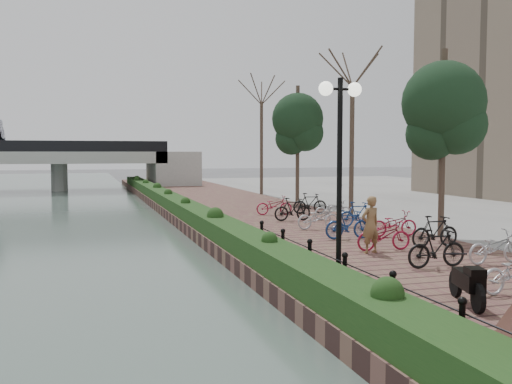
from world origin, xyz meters
name	(u,v)px	position (x,y,z in m)	size (l,w,h in m)	color
ground	(347,367)	(0.00, 0.00, 0.00)	(220.00, 220.00, 0.00)	#59595B
promenade	(260,220)	(4.00, 17.50, 0.25)	(8.00, 75.00, 0.50)	brown
hedge	(180,205)	(0.60, 20.00, 0.80)	(1.10, 56.00, 0.60)	#183D16
chain_fence	(367,282)	(1.40, 2.00, 0.85)	(0.10, 14.10, 0.70)	black
lamppost	(340,135)	(1.51, 3.55, 3.84)	(1.02, 0.32, 4.60)	black
motorcycle	(466,281)	(3.06, 1.08, 0.96)	(0.46, 1.48, 0.92)	black
pedestrian	(370,225)	(4.00, 6.70, 1.34)	(0.61, 0.40, 1.68)	brown
bicycle_parking	(370,224)	(5.49, 9.48, 0.97)	(2.40, 17.32, 1.00)	#B6B7BB
street_trees	(388,146)	(8.00, 12.68, 3.69)	(3.20, 37.12, 6.80)	#3D2C24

